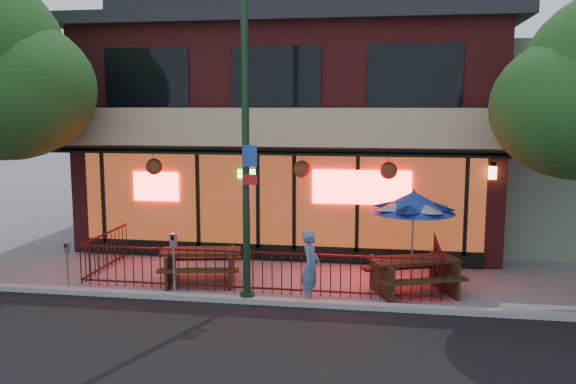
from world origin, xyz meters
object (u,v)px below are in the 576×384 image
object	(u,v)px
picnic_table_right	(414,271)
parking_meter_far	(67,259)
picnic_table_left	(201,261)
parking_meter_near	(174,254)
patio_umbrella	(413,202)
street_light	(246,158)
pedestrian	(311,267)

from	to	relation	value
picnic_table_right	parking_meter_far	bearing A→B (deg)	-171.97
picnic_table_left	parking_meter_near	world-z (taller)	parking_meter_near
picnic_table_left	parking_meter_far	world-z (taller)	parking_meter_far
parking_meter_near	picnic_table_left	bearing A→B (deg)	78.53
picnic_table_left	picnic_table_right	xyz separation A→B (m)	(5.01, -0.10, 0.02)
picnic_table_left	parking_meter_far	xyz separation A→B (m)	(-2.79, -1.20, 0.25)
picnic_table_right	parking_meter_near	distance (m)	5.39
patio_umbrella	parking_meter_far	size ratio (longest dim) A/B	1.97
picnic_table_left	picnic_table_right	world-z (taller)	picnic_table_right
patio_umbrella	parking_meter_near	xyz separation A→B (m)	(-5.26, -2.15, -0.96)
picnic_table_right	patio_umbrella	world-z (taller)	patio_umbrella
patio_umbrella	parking_meter_near	size ratio (longest dim) A/B	1.57
parking_meter_far	picnic_table_left	bearing A→B (deg)	23.24
street_light	picnic_table_left	world-z (taller)	street_light
picnic_table_left	parking_meter_far	bearing A→B (deg)	-156.76
picnic_table_right	parking_meter_near	world-z (taller)	parking_meter_near
pedestrian	parking_meter_far	distance (m)	5.58
street_light	parking_meter_far	bearing A→B (deg)	179.96
picnic_table_right	pedestrian	xyz separation A→B (m)	(-2.22, -0.97, 0.25)
patio_umbrella	parking_meter_far	xyz separation A→B (m)	(-7.80, -2.15, -1.16)
street_light	patio_umbrella	bearing A→B (deg)	30.90
street_light	patio_umbrella	xyz separation A→B (m)	(3.60, 2.15, -1.20)
picnic_table_right	patio_umbrella	bearing A→B (deg)	90.00
street_light	picnic_table_right	world-z (taller)	street_light
pedestrian	street_light	bearing A→B (deg)	103.30
parking_meter_near	picnic_table_right	bearing A→B (deg)	11.82
picnic_table_left	patio_umbrella	world-z (taller)	patio_umbrella
picnic_table_left	pedestrian	distance (m)	3.00
picnic_table_left	pedestrian	bearing A→B (deg)	-20.86
parking_meter_near	parking_meter_far	xyz separation A→B (m)	(-2.54, 0.00, -0.20)
picnic_table_right	parking_meter_far	size ratio (longest dim) A/B	2.04
picnic_table_right	parking_meter_far	distance (m)	7.88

